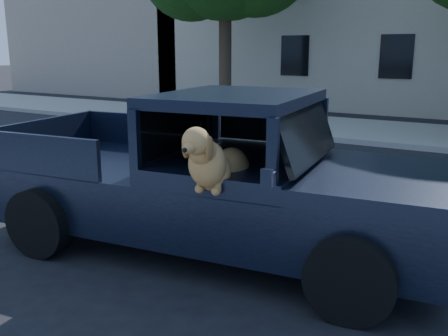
% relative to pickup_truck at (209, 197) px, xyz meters
% --- Properties ---
extents(ground, '(120.00, 120.00, 0.00)m').
position_rel_pickup_truck_xyz_m(ground, '(-1.84, 0.73, -0.68)').
color(ground, black).
rests_on(ground, ground).
extents(far_sidewalk, '(60.00, 4.00, 0.15)m').
position_rel_pickup_truck_xyz_m(far_sidewalk, '(-1.84, 9.93, -0.60)').
color(far_sidewalk, gray).
rests_on(far_sidewalk, ground).
extents(lane_stripes, '(21.60, 0.14, 0.01)m').
position_rel_pickup_truck_xyz_m(lane_stripes, '(0.16, 4.13, -0.67)').
color(lane_stripes, silver).
rests_on(lane_stripes, ground).
extents(building_left, '(12.00, 6.00, 8.00)m').
position_rel_pickup_truck_xyz_m(building_left, '(-16.84, 17.23, 3.32)').
color(building_left, tan).
rests_on(building_left, ground).
extents(pickup_truck, '(5.82, 3.08, 2.01)m').
position_rel_pickup_truck_xyz_m(pickup_truck, '(0.00, 0.00, 0.00)').
color(pickup_truck, black).
rests_on(pickup_truck, ground).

